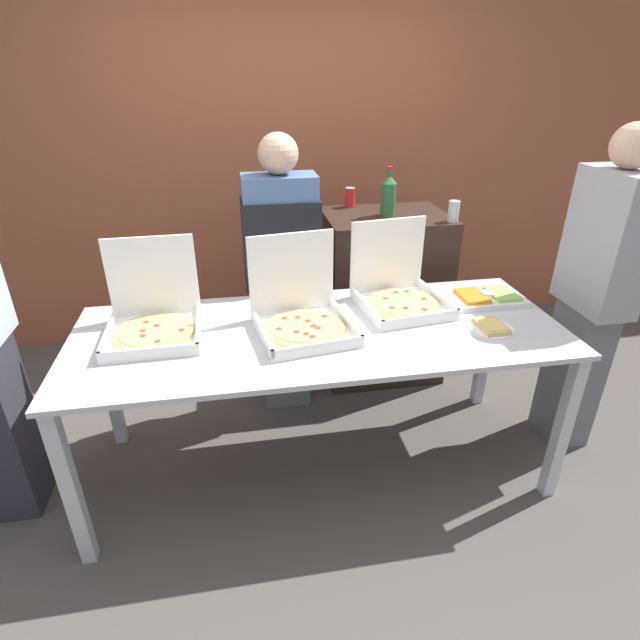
% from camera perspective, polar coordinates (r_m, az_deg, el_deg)
% --- Properties ---
extents(ground_plane, '(16.00, 16.00, 0.00)m').
position_cam_1_polar(ground_plane, '(2.84, -0.00, -16.13)').
color(ground_plane, '#514C47').
extents(brick_wall_behind, '(10.00, 0.06, 2.80)m').
position_cam_1_polar(brick_wall_behind, '(3.80, -4.71, 18.72)').
color(brick_wall_behind, '#9E5138').
rests_on(brick_wall_behind, ground_plane).
extents(buffet_table, '(2.30, 0.89, 0.84)m').
position_cam_1_polar(buffet_table, '(2.39, -0.00, -2.99)').
color(buffet_table, silver).
rests_on(buffet_table, ground_plane).
extents(pizza_box_far_left, '(0.46, 0.48, 0.41)m').
position_cam_1_polar(pizza_box_far_left, '(2.60, 8.99, 3.23)').
color(pizza_box_far_left, white).
rests_on(pizza_box_far_left, buffet_table).
extents(pizza_box_far_right, '(0.42, 0.44, 0.41)m').
position_cam_1_polar(pizza_box_far_right, '(2.41, -18.47, 0.21)').
color(pizza_box_far_right, white).
rests_on(pizza_box_far_right, buffet_table).
extents(pizza_box_near_right, '(0.48, 0.49, 0.42)m').
position_cam_1_polar(pizza_box_near_right, '(2.33, -2.11, 0.67)').
color(pizza_box_near_right, white).
rests_on(pizza_box_near_right, buffet_table).
extents(paper_plate_front_right, '(0.21, 0.21, 0.03)m').
position_cam_1_polar(paper_plate_front_right, '(2.48, 19.01, -0.74)').
color(paper_plate_front_right, white).
rests_on(paper_plate_front_right, buffet_table).
extents(veggie_tray, '(0.37, 0.23, 0.05)m').
position_cam_1_polar(veggie_tray, '(2.76, 18.51, 2.44)').
color(veggie_tray, white).
rests_on(veggie_tray, buffet_table).
extents(sideboard_podium, '(0.77, 0.57, 1.12)m').
position_cam_1_polar(sideboard_podium, '(3.38, 7.07, 2.68)').
color(sideboard_podium, black).
rests_on(sideboard_podium, ground_plane).
extents(soda_bottle, '(0.09, 0.09, 0.29)m').
position_cam_1_polar(soda_bottle, '(3.15, 7.83, 13.99)').
color(soda_bottle, '#2D6638').
rests_on(soda_bottle, sideboard_podium).
extents(soda_can_silver, '(0.07, 0.07, 0.12)m').
position_cam_1_polar(soda_can_silver, '(3.11, 15.02, 11.91)').
color(soda_can_silver, silver).
rests_on(soda_can_silver, sideboard_podium).
extents(soda_can_colored, '(0.07, 0.07, 0.12)m').
position_cam_1_polar(soda_can_colored, '(3.35, 3.44, 13.82)').
color(soda_can_colored, red).
rests_on(soda_can_colored, sideboard_podium).
extents(person_server_vest, '(0.42, 0.24, 1.65)m').
position_cam_1_polar(person_server_vest, '(2.88, -4.35, 6.23)').
color(person_server_vest, slate).
rests_on(person_server_vest, ground_plane).
extents(person_guest_plaid, '(0.22, 0.40, 1.73)m').
position_cam_1_polar(person_guest_plaid, '(2.92, 28.83, 2.72)').
color(person_guest_plaid, slate).
rests_on(person_guest_plaid, ground_plane).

